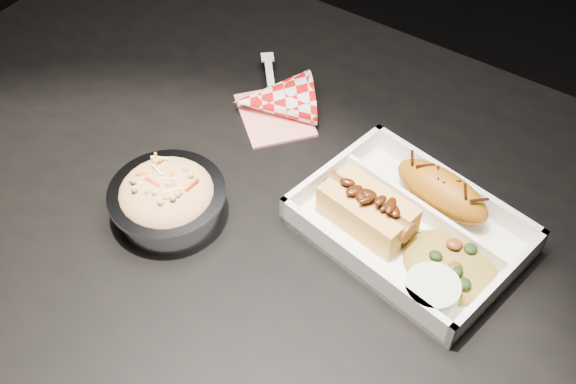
% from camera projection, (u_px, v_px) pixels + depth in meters
% --- Properties ---
extents(dining_table, '(1.20, 0.80, 0.75)m').
position_uv_depth(dining_table, '(278.00, 249.00, 0.95)').
color(dining_table, black).
rests_on(dining_table, ground).
extents(food_tray, '(0.28, 0.22, 0.04)m').
position_uv_depth(food_tray, '(410.00, 229.00, 0.84)').
color(food_tray, white).
rests_on(food_tray, dining_table).
extents(fried_pastry, '(0.13, 0.07, 0.05)m').
position_uv_depth(fried_pastry, '(442.00, 191.00, 0.85)').
color(fried_pastry, '#AD6411').
rests_on(fried_pastry, food_tray).
extents(hotdog, '(0.12, 0.08, 0.06)m').
position_uv_depth(hotdog, '(368.00, 208.00, 0.84)').
color(hotdog, gold).
rests_on(hotdog, food_tray).
extents(fried_rice_mound, '(0.13, 0.11, 0.03)m').
position_uv_depth(fried_rice_mound, '(451.00, 260.00, 0.80)').
color(fried_rice_mound, olive).
rests_on(fried_rice_mound, food_tray).
extents(cupcake_liner, '(0.06, 0.06, 0.03)m').
position_uv_depth(cupcake_liner, '(431.00, 292.00, 0.77)').
color(cupcake_liner, beige).
rests_on(cupcake_liner, food_tray).
extents(foil_coleslaw_cup, '(0.14, 0.14, 0.07)m').
position_uv_depth(foil_coleslaw_cup, '(167.00, 198.00, 0.85)').
color(foil_coleslaw_cup, silver).
rests_on(foil_coleslaw_cup, dining_table).
extents(napkin_fork, '(0.16, 0.16, 0.10)m').
position_uv_depth(napkin_fork, '(273.00, 100.00, 0.99)').
color(napkin_fork, red).
rests_on(napkin_fork, dining_table).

